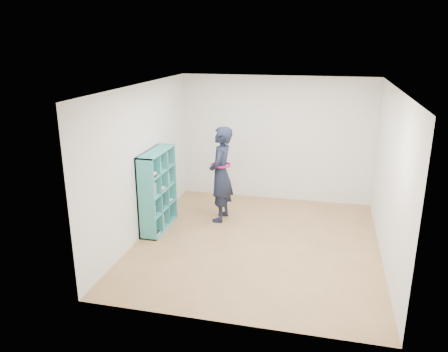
# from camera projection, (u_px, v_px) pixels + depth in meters

# --- Properties ---
(floor) EXTENTS (4.50, 4.50, 0.00)m
(floor) POSITION_uv_depth(u_px,v_px,m) (257.00, 243.00, 7.38)
(floor) COLOR olive
(floor) RESTS_ON ground
(ceiling) EXTENTS (4.50, 4.50, 0.00)m
(ceiling) POSITION_uv_depth(u_px,v_px,m) (261.00, 87.00, 6.60)
(ceiling) COLOR white
(ceiling) RESTS_ON wall_back
(wall_left) EXTENTS (0.02, 4.50, 2.60)m
(wall_left) POSITION_uv_depth(u_px,v_px,m) (142.00, 161.00, 7.43)
(wall_left) COLOR white
(wall_left) RESTS_ON floor
(wall_right) EXTENTS (0.02, 4.50, 2.60)m
(wall_right) POSITION_uv_depth(u_px,v_px,m) (390.00, 178.00, 6.55)
(wall_right) COLOR white
(wall_right) RESTS_ON floor
(wall_back) EXTENTS (4.00, 0.02, 2.60)m
(wall_back) POSITION_uv_depth(u_px,v_px,m) (276.00, 139.00, 9.08)
(wall_back) COLOR white
(wall_back) RESTS_ON floor
(wall_front) EXTENTS (4.00, 0.02, 2.60)m
(wall_front) POSITION_uv_depth(u_px,v_px,m) (227.00, 225.00, 4.90)
(wall_front) COLOR white
(wall_front) RESTS_ON floor
(bookshelf) EXTENTS (0.32, 1.08, 1.45)m
(bookshelf) POSITION_uv_depth(u_px,v_px,m) (156.00, 191.00, 7.77)
(bookshelf) COLOR teal
(bookshelf) RESTS_ON floor
(person) EXTENTS (0.45, 0.67, 1.79)m
(person) POSITION_uv_depth(u_px,v_px,m) (221.00, 174.00, 8.08)
(person) COLOR black
(person) RESTS_ON floor
(smartphone) EXTENTS (0.03, 0.09, 0.14)m
(smartphone) POSITION_uv_depth(u_px,v_px,m) (215.00, 167.00, 8.15)
(smartphone) COLOR silver
(smartphone) RESTS_ON person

